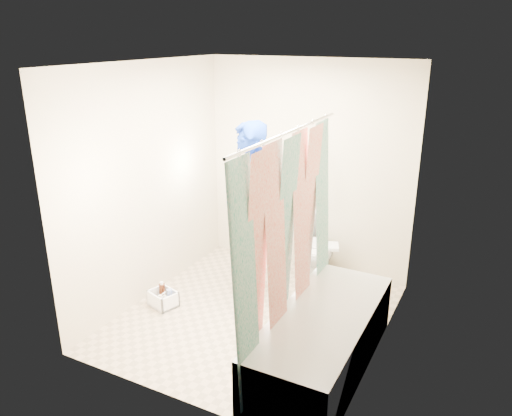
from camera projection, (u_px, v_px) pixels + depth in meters
The scene contains 14 objects.
floor at pixel (254, 317), 4.90m from camera, with size 2.60×2.60×0.00m, color tan.
ceiling at pixel (254, 63), 4.10m from camera, with size 2.40×2.60×0.02m, color silver.
wall_back at pixel (308, 168), 5.59m from camera, with size 2.40×0.02×2.40m, color #BDAA91.
wall_front at pixel (167, 255), 3.41m from camera, with size 2.40×0.02×2.40m, color #BDAA91.
wall_left at pixel (148, 184), 5.02m from camera, with size 0.02×2.60×2.40m, color #BDAA91.
wall_right at pixel (387, 223), 3.98m from camera, with size 0.02×2.60×2.40m, color #BDAA91.
bathtub at pixel (322, 339), 4.09m from camera, with size 0.70×1.75×0.50m.
curtain_rod at pixel (290, 132), 3.67m from camera, with size 0.02×0.02×1.90m, color silver.
shower_curtain at pixel (287, 247), 3.98m from camera, with size 0.06×1.75×1.80m, color white.
toilet at pixel (317, 247), 5.58m from camera, with size 0.42×0.73×0.75m, color silver.
tank_lid at pixel (317, 246), 5.45m from camera, with size 0.46×0.20×0.03m, color silver.
tank_internals at pixel (314, 210), 5.65m from camera, with size 0.17×0.09×0.24m.
plumber at pixel (248, 211), 5.07m from camera, with size 0.67×0.44×1.84m, color #0F3B9E.
cleaning_caddy at pixel (164, 299), 5.07m from camera, with size 0.32×0.29×0.21m.
Camera 1 is at (1.97, -3.78, 2.64)m, focal length 35.00 mm.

